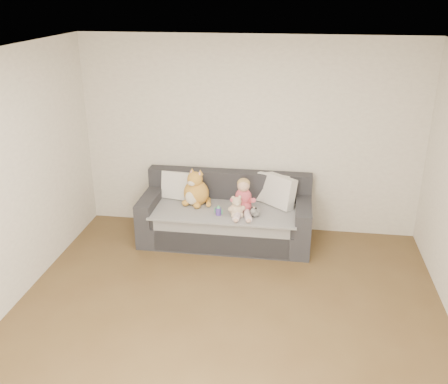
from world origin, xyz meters
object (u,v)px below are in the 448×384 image
(toddler, at_px, (243,199))
(plush_cat, at_px, (196,191))
(sofa, at_px, (226,217))
(teddy_bear, at_px, (237,208))
(sippy_cup, at_px, (218,210))

(toddler, xyz_separation_m, plush_cat, (-0.65, 0.19, -0.01))
(sofa, height_order, plush_cat, plush_cat)
(teddy_bear, relative_size, sippy_cup, 2.13)
(teddy_bear, height_order, sippy_cup, teddy_bear)
(teddy_bear, bearing_deg, sippy_cup, 160.83)
(toddler, distance_m, teddy_bear, 0.15)
(toddler, xyz_separation_m, teddy_bear, (-0.07, -0.10, -0.08))
(sofa, bearing_deg, sippy_cup, -100.93)
(teddy_bear, bearing_deg, toddler, 34.71)
(plush_cat, bearing_deg, sofa, 17.29)
(sofa, height_order, teddy_bear, sofa)
(sofa, relative_size, plush_cat, 4.34)
(sippy_cup, bearing_deg, toddler, 20.87)
(plush_cat, bearing_deg, sippy_cup, -21.70)
(sofa, xyz_separation_m, sippy_cup, (-0.06, -0.29, 0.23))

